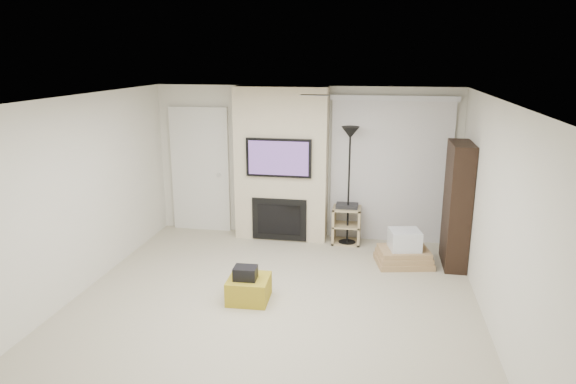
% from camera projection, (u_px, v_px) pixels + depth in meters
% --- Properties ---
extents(floor, '(5.00, 5.50, 0.00)m').
position_uv_depth(floor, '(271.00, 309.00, 6.20)').
color(floor, '#B6AC91').
rests_on(floor, ground).
extents(ceiling, '(5.00, 5.50, 0.00)m').
position_uv_depth(ceiling, '(269.00, 100.00, 5.56)').
color(ceiling, white).
rests_on(ceiling, wall_back).
extents(wall_back, '(5.00, 0.00, 2.50)m').
position_uv_depth(wall_back, '(304.00, 163.00, 8.50)').
color(wall_back, silver).
rests_on(wall_back, ground).
extents(wall_front, '(5.00, 0.00, 2.50)m').
position_uv_depth(wall_front, '(179.00, 334.00, 3.26)').
color(wall_front, silver).
rests_on(wall_front, ground).
extents(wall_left, '(0.00, 5.50, 2.50)m').
position_uv_depth(wall_left, '(71.00, 200.00, 6.30)').
color(wall_left, silver).
rests_on(wall_left, ground).
extents(wall_right, '(0.00, 5.50, 2.50)m').
position_uv_depth(wall_right, '(499.00, 222.00, 5.45)').
color(wall_right, silver).
rests_on(wall_right, ground).
extents(hvac_vent, '(0.35, 0.18, 0.01)m').
position_uv_depth(hvac_vent, '(314.00, 95.00, 6.25)').
color(hvac_vent, silver).
rests_on(hvac_vent, ceiling).
extents(ottoman, '(0.52, 0.52, 0.30)m').
position_uv_depth(ottoman, '(249.00, 289.00, 6.39)').
color(ottoman, '#A38C1E').
rests_on(ottoman, floor).
extents(black_bag, '(0.29, 0.23, 0.16)m').
position_uv_depth(black_bag, '(245.00, 273.00, 6.30)').
color(black_bag, black).
rests_on(black_bag, ottoman).
extents(fireplace_wall, '(1.50, 0.47, 2.50)m').
position_uv_depth(fireplace_wall, '(281.00, 165.00, 8.36)').
color(fireplace_wall, beige).
rests_on(fireplace_wall, floor).
extents(entry_door, '(1.02, 0.11, 2.14)m').
position_uv_depth(entry_door, '(201.00, 170.00, 8.82)').
color(entry_door, silver).
rests_on(entry_door, floor).
extents(vertical_blinds, '(1.98, 0.10, 2.37)m').
position_uv_depth(vertical_blinds, '(390.00, 165.00, 8.20)').
color(vertical_blinds, silver).
rests_on(vertical_blinds, floor).
extents(floor_lamp, '(0.28, 0.28, 1.91)m').
position_uv_depth(floor_lamp, '(350.00, 153.00, 7.97)').
color(floor_lamp, black).
rests_on(floor_lamp, floor).
extents(av_stand, '(0.45, 0.38, 0.66)m').
position_uv_depth(av_stand, '(347.00, 223.00, 8.31)').
color(av_stand, tan).
rests_on(av_stand, floor).
extents(box_stack, '(0.88, 0.73, 0.52)m').
position_uv_depth(box_stack, '(404.00, 251.00, 7.49)').
color(box_stack, '#A98457').
rests_on(box_stack, floor).
extents(bookshelf, '(0.30, 0.80, 1.80)m').
position_uv_depth(bookshelf, '(457.00, 205.00, 7.31)').
color(bookshelf, black).
rests_on(bookshelf, floor).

